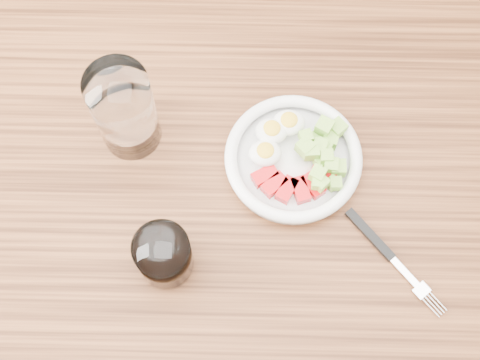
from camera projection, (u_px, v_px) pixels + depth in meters
name	position (u px, v px, depth m)	size (l,w,h in m)	color
ground	(244.00, 293.00, 1.70)	(4.00, 4.00, 0.00)	brown
dining_table	(246.00, 214.00, 1.08)	(1.50, 0.90, 0.77)	brown
bowl	(294.00, 157.00, 0.98)	(0.20, 0.20, 0.05)	white
fork	(383.00, 248.00, 0.95)	(0.14, 0.16, 0.01)	black
water_glass	(124.00, 110.00, 0.94)	(0.09, 0.09, 0.16)	white
coffee_glass	(164.00, 256.00, 0.91)	(0.08, 0.08, 0.09)	white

